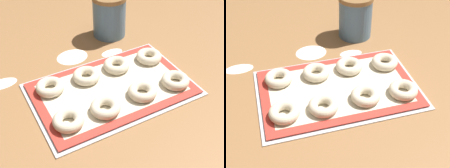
% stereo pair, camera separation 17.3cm
% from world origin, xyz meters
% --- Properties ---
extents(ground_plane, '(2.80, 2.80, 0.00)m').
position_xyz_m(ground_plane, '(0.00, 0.00, 0.00)').
color(ground_plane, olive).
extents(baking_tray, '(0.52, 0.34, 0.01)m').
position_xyz_m(baking_tray, '(-0.02, 0.00, 0.00)').
color(baking_tray, silver).
rests_on(baking_tray, ground_plane).
extents(baking_mat, '(0.49, 0.31, 0.00)m').
position_xyz_m(baking_mat, '(-0.02, 0.00, 0.01)').
color(baking_mat, red).
rests_on(baking_mat, baking_tray).
extents(bagel_front_far_left, '(0.09, 0.09, 0.03)m').
position_xyz_m(bagel_front_far_left, '(-0.20, -0.08, 0.03)').
color(bagel_front_far_left, beige).
rests_on(bagel_front_far_left, baking_mat).
extents(bagel_front_mid_left, '(0.09, 0.09, 0.03)m').
position_xyz_m(bagel_front_mid_left, '(-0.09, -0.08, 0.03)').
color(bagel_front_mid_left, beige).
rests_on(bagel_front_mid_left, baking_mat).
extents(bagel_front_mid_right, '(0.09, 0.09, 0.03)m').
position_xyz_m(bagel_front_mid_right, '(0.05, -0.08, 0.03)').
color(bagel_front_mid_right, beige).
rests_on(bagel_front_mid_right, baking_mat).
extents(bagel_front_far_right, '(0.09, 0.09, 0.03)m').
position_xyz_m(bagel_front_far_right, '(0.17, -0.08, 0.03)').
color(bagel_front_far_right, beige).
rests_on(bagel_front_far_right, baking_mat).
extents(bagel_back_far_left, '(0.09, 0.09, 0.03)m').
position_xyz_m(bagel_back_far_left, '(-0.20, 0.08, 0.03)').
color(bagel_back_far_left, beige).
rests_on(bagel_back_far_left, baking_mat).
extents(bagel_back_mid_left, '(0.09, 0.09, 0.03)m').
position_xyz_m(bagel_back_mid_left, '(-0.07, 0.08, 0.03)').
color(bagel_back_mid_left, beige).
rests_on(bagel_back_mid_left, baking_mat).
extents(bagel_back_mid_right, '(0.09, 0.09, 0.03)m').
position_xyz_m(bagel_back_mid_right, '(0.04, 0.08, 0.03)').
color(bagel_back_mid_right, beige).
rests_on(bagel_back_mid_right, baking_mat).
extents(bagel_back_far_right, '(0.09, 0.09, 0.03)m').
position_xyz_m(bagel_back_far_right, '(0.17, 0.07, 0.03)').
color(bagel_back_far_right, beige).
rests_on(bagel_back_far_right, baking_mat).
extents(flour_canister, '(0.14, 0.14, 0.17)m').
position_xyz_m(flour_canister, '(0.14, 0.31, 0.09)').
color(flour_canister, slate).
rests_on(flour_canister, ground_plane).
extents(flour_patch_near, '(0.10, 0.05, 0.00)m').
position_xyz_m(flour_patch_near, '(-0.33, 0.20, 0.00)').
color(flour_patch_near, white).
rests_on(flour_patch_near, ground_plane).
extents(flour_patch_far, '(0.08, 0.05, 0.00)m').
position_xyz_m(flour_patch_far, '(0.08, 0.19, 0.00)').
color(flour_patch_far, white).
rests_on(flour_patch_far, ground_plane).
extents(flour_patch_side, '(0.12, 0.10, 0.00)m').
position_xyz_m(flour_patch_side, '(-0.06, 0.24, 0.00)').
color(flour_patch_side, white).
rests_on(flour_patch_side, ground_plane).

